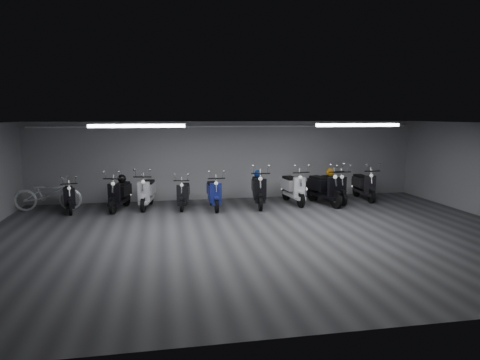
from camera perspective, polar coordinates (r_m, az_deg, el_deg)
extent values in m
cube|color=#39393B|center=(10.93, 2.75, -7.39)|extent=(14.00, 10.00, 0.01)
cube|color=slate|center=(10.51, 2.86, 7.51)|extent=(14.00, 10.00, 0.01)
cube|color=gray|center=(15.51, -1.42, 2.63)|extent=(14.00, 0.01, 2.80)
cube|color=gray|center=(5.97, 13.90, -7.16)|extent=(14.00, 0.01, 2.80)
cube|color=white|center=(11.25, -13.53, 7.02)|extent=(2.40, 0.18, 0.08)
cube|color=white|center=(12.47, 15.42, 7.07)|extent=(2.40, 0.18, 0.08)
cylinder|color=white|center=(15.35, -1.39, 7.14)|extent=(13.60, 0.05, 0.05)
imported|color=white|center=(14.90, -24.23, -1.24)|extent=(2.04, 0.73, 1.31)
sphere|color=black|center=(14.37, -15.46, 0.18)|extent=(0.28, 0.28, 0.28)
sphere|color=navy|center=(14.41, 2.42, 0.80)|extent=(0.27, 0.27, 0.27)
sphere|color=orange|center=(15.40, 11.98, 1.00)|extent=(0.29, 0.29, 0.29)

